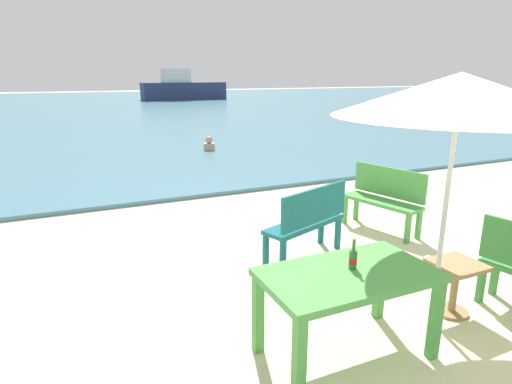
% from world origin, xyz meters
% --- Properties ---
extents(ground_plane, '(120.00, 120.00, 0.00)m').
position_xyz_m(ground_plane, '(0.00, 0.00, 0.00)').
color(ground_plane, beige).
extents(sea_water, '(120.00, 50.00, 0.08)m').
position_xyz_m(sea_water, '(0.00, 30.00, 0.04)').
color(sea_water, teal).
rests_on(sea_water, ground_plane).
extents(picnic_table_green, '(1.40, 0.80, 0.76)m').
position_xyz_m(picnic_table_green, '(-1.11, 0.00, 0.65)').
color(picnic_table_green, '#4C9E47').
rests_on(picnic_table_green, ground_plane).
extents(beer_bottle_amber, '(0.07, 0.07, 0.26)m').
position_xyz_m(beer_bottle_amber, '(-1.05, 0.03, 0.85)').
color(beer_bottle_amber, '#2D662D').
rests_on(beer_bottle_amber, picnic_table_green).
extents(patio_umbrella, '(2.10, 2.10, 2.30)m').
position_xyz_m(patio_umbrella, '(-0.05, 0.06, 2.12)').
color(patio_umbrella, silver).
rests_on(patio_umbrella, ground_plane).
extents(side_table_wood, '(0.44, 0.44, 0.54)m').
position_xyz_m(side_table_wood, '(0.24, 0.09, 0.35)').
color(side_table_wood, '#9E7A51').
rests_on(side_table_wood, ground_plane).
extents(bench_teal_center, '(1.25, 0.75, 0.95)m').
position_xyz_m(bench_teal_center, '(-0.38, 1.79, 0.54)').
color(bench_teal_center, '#196066').
rests_on(bench_teal_center, ground_plane).
extents(bench_green_right, '(0.65, 1.25, 0.95)m').
position_xyz_m(bench_green_right, '(1.20, 2.24, 0.54)').
color(bench_green_right, '#4C9E47').
rests_on(bench_green_right, ground_plane).
extents(swimmer_person, '(0.34, 0.34, 0.41)m').
position_xyz_m(swimmer_person, '(0.91, 9.57, 0.24)').
color(swimmer_person, tan).
rests_on(swimmer_person, sea_water).
extents(boat_fishing_trawler, '(7.13, 1.94, 2.59)m').
position_xyz_m(boat_fishing_trawler, '(6.95, 34.76, 1.01)').
color(boat_fishing_trawler, navy).
rests_on(boat_fishing_trawler, sea_water).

